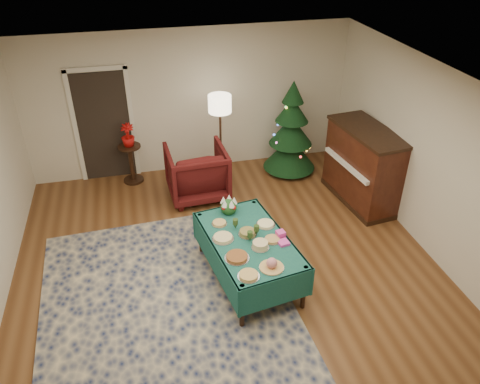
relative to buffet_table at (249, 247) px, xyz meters
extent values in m
plane|color=#593319|center=(-0.24, -0.10, -0.55)|extent=(7.00, 7.00, 0.00)
plane|color=white|center=(-0.24, -0.10, 2.15)|extent=(7.00, 7.00, 0.00)
plane|color=beige|center=(-0.24, 3.40, 0.80)|extent=(6.00, 0.00, 6.00)
plane|color=beige|center=(2.76, -0.10, 0.80)|extent=(0.00, 7.00, 7.00)
cube|color=black|center=(-1.84, 3.39, 0.47)|extent=(0.92, 0.02, 2.04)
cube|color=silver|center=(-2.34, 3.38, 0.50)|extent=(0.08, 0.04, 2.14)
cube|color=silver|center=(-1.34, 3.38, 0.50)|extent=(0.08, 0.04, 2.14)
cube|color=silver|center=(-1.84, 3.38, 1.55)|extent=(1.08, 0.04, 0.08)
cube|color=#131F48|center=(-1.17, -0.46, -0.54)|extent=(3.39, 4.34, 0.02)
cylinder|color=black|center=(-0.30, -0.85, -0.21)|extent=(0.06, 0.06, 0.68)
cylinder|color=black|center=(-0.54, 0.71, -0.21)|extent=(0.06, 0.06, 0.68)
cylinder|color=black|center=(0.54, -0.71, -0.21)|extent=(0.06, 0.06, 0.68)
cylinder|color=black|center=(0.30, 0.85, -0.21)|extent=(0.06, 0.06, 0.68)
cube|color=#154A46|center=(0.00, 0.00, 0.12)|extent=(1.26, 1.86, 0.04)
cube|color=#154A46|center=(-0.13, 0.84, -0.08)|extent=(1.02, 0.19, 0.43)
cube|color=#154A46|center=(0.13, -0.84, -0.08)|extent=(1.02, 0.19, 0.43)
cube|color=#154A46|center=(0.48, 0.08, -0.08)|extent=(0.30, 1.74, 0.43)
cube|color=#154A46|center=(-0.48, -0.08, -0.08)|extent=(0.30, 1.74, 0.43)
cylinder|color=silver|center=(-0.19, -0.72, 0.14)|extent=(0.27, 0.27, 0.01)
cylinder|color=tan|center=(-0.19, -0.72, 0.16)|extent=(0.23, 0.23, 0.03)
cylinder|color=silver|center=(0.13, -0.63, 0.14)|extent=(0.31, 0.31, 0.01)
sphere|color=#CC727A|center=(0.13, -0.63, 0.21)|extent=(0.14, 0.14, 0.14)
cylinder|color=silver|center=(-0.25, -0.36, 0.14)|extent=(0.32, 0.32, 0.01)
cylinder|color=brown|center=(-0.25, -0.36, 0.16)|extent=(0.27, 0.27, 0.04)
cylinder|color=silver|center=(0.10, -0.22, 0.14)|extent=(0.24, 0.24, 0.01)
cylinder|color=tan|center=(0.10, -0.22, 0.19)|extent=(0.20, 0.20, 0.08)
cylinder|color=silver|center=(0.29, -0.11, 0.14)|extent=(0.23, 0.23, 0.01)
cylinder|color=#B2844C|center=(0.29, -0.11, 0.16)|extent=(0.20, 0.20, 0.03)
cylinder|color=silver|center=(-0.34, 0.07, 0.14)|extent=(0.30, 0.30, 0.01)
cylinder|color=#D8BF7F|center=(-0.34, 0.07, 0.16)|extent=(0.25, 0.25, 0.04)
cylinder|color=silver|center=(0.01, 0.09, 0.14)|extent=(0.25, 0.25, 0.01)
cylinder|color=maroon|center=(0.01, 0.09, 0.17)|extent=(0.21, 0.21, 0.05)
cylinder|color=silver|center=(0.31, 0.24, 0.14)|extent=(0.27, 0.27, 0.01)
cylinder|color=#F2EACC|center=(0.31, 0.24, 0.16)|extent=(0.23, 0.23, 0.03)
cylinder|color=silver|center=(-0.32, 0.42, 0.14)|extent=(0.22, 0.22, 0.01)
cylinder|color=tan|center=(-0.32, 0.42, 0.16)|extent=(0.19, 0.19, 0.03)
cone|color=#2D471E|center=(-0.12, 0.26, 0.18)|extent=(0.06, 0.06, 0.08)
cylinder|color=#2D471E|center=(-0.12, 0.26, 0.25)|extent=(0.07, 0.07, 0.08)
cone|color=#2D471E|center=(0.12, 0.05, 0.18)|extent=(0.06, 0.06, 0.08)
cylinder|color=#2D471E|center=(0.12, 0.05, 0.25)|extent=(0.07, 0.07, 0.08)
cone|color=#2D471E|center=(0.00, -0.06, 0.18)|extent=(0.06, 0.06, 0.08)
cylinder|color=#2D471E|center=(0.00, -0.06, 0.25)|extent=(0.07, 0.07, 0.08)
cube|color=#E43FAE|center=(0.42, -0.21, 0.15)|extent=(0.16, 0.16, 0.04)
cube|color=#DD3DA2|center=(0.42, -0.06, 0.18)|extent=(0.12, 0.12, 0.09)
sphere|color=#1E4C1E|center=(-0.13, 0.67, 0.23)|extent=(0.24, 0.24, 0.24)
cone|color=white|center=(-0.04, 0.67, 0.34)|extent=(0.09, 0.09, 0.11)
cone|color=white|center=(-0.10, 0.75, 0.34)|extent=(0.09, 0.09, 0.11)
cone|color=white|center=(-0.19, 0.72, 0.34)|extent=(0.09, 0.09, 0.11)
cone|color=white|center=(-0.19, 0.62, 0.34)|extent=(0.09, 0.09, 0.11)
cone|color=white|center=(-0.10, 0.59, 0.34)|extent=(0.09, 0.09, 0.11)
sphere|color=#B20C0F|center=(-0.04, 0.73, 0.26)|extent=(0.06, 0.06, 0.06)
sphere|color=#B20C0F|center=(-0.18, 0.75, 0.26)|extent=(0.06, 0.06, 0.06)
sphere|color=#B20C0F|center=(-0.21, 0.61, 0.26)|extent=(0.06, 0.06, 0.06)
sphere|color=#B20C0F|center=(-0.07, 0.59, 0.26)|extent=(0.06, 0.06, 0.06)
imported|color=#460F0F|center=(-0.34, 2.32, -0.03)|extent=(1.04, 0.98, 1.03)
cylinder|color=#A57F3F|center=(0.18, 2.76, -0.53)|extent=(0.28, 0.28, 0.03)
cylinder|color=black|center=(0.18, 2.76, 0.22)|extent=(0.04, 0.04, 1.52)
cylinder|color=#FFEABF|center=(0.18, 2.76, 0.98)|extent=(0.41, 0.41, 0.30)
cylinder|color=black|center=(-1.44, 3.10, -0.53)|extent=(0.37, 0.37, 0.04)
cylinder|color=black|center=(-1.44, 3.10, -0.19)|extent=(0.08, 0.08, 0.68)
cylinder|color=black|center=(-1.44, 3.10, 0.18)|extent=(0.41, 0.41, 0.03)
imported|color=#B40E0C|center=(-1.44, 3.10, 0.31)|extent=(0.24, 0.42, 0.24)
cylinder|color=black|center=(1.54, 2.80, -0.47)|extent=(0.11, 0.11, 0.15)
cone|color=black|center=(1.54, 2.80, -0.14)|extent=(1.31, 1.31, 0.63)
cone|color=black|center=(1.54, 2.80, 0.32)|extent=(1.07, 1.07, 0.54)
cone|color=black|center=(1.54, 2.80, 0.72)|extent=(0.81, 0.81, 0.45)
cone|color=black|center=(1.54, 2.80, 1.07)|extent=(0.52, 0.52, 0.41)
cube|color=black|center=(2.42, 1.51, -0.50)|extent=(0.85, 1.60, 0.09)
cube|color=black|center=(2.42, 1.51, 0.13)|extent=(0.82, 1.58, 1.26)
cube|color=black|center=(2.42, 1.51, 0.77)|extent=(0.87, 1.63, 0.05)
cube|color=white|center=(2.09, 1.47, 0.21)|extent=(0.28, 1.31, 0.06)
camera|label=1|loc=(-1.28, -4.80, 3.96)|focal=35.00mm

